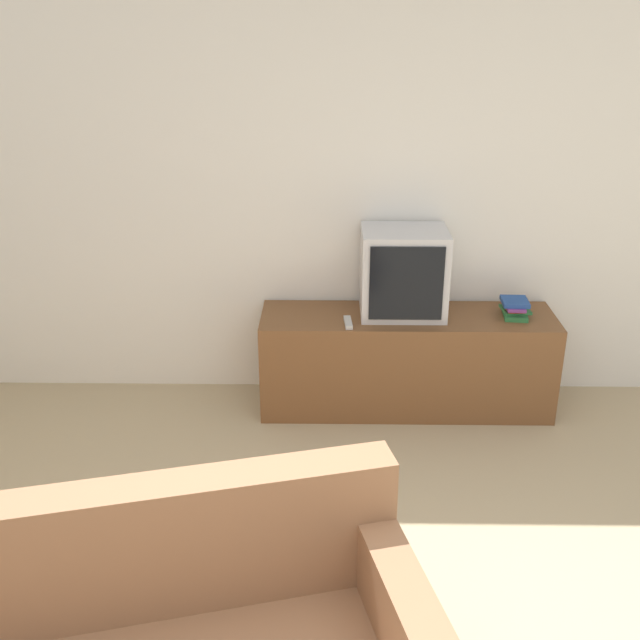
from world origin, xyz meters
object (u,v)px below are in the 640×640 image
at_px(tv_stand, 406,361).
at_px(remote_on_stand, 348,323).
at_px(television, 403,272).
at_px(book_stack, 515,308).

height_order(tv_stand, remote_on_stand, remote_on_stand).
bearing_deg(television, book_stack, -2.90).
bearing_deg(book_stack, tv_stand, -179.17).
relative_size(book_stack, remote_on_stand, 1.38).
height_order(tv_stand, book_stack, book_stack).
bearing_deg(tv_stand, book_stack, 0.83).
distance_m(tv_stand, book_stack, 0.74).
distance_m(television, remote_on_stand, 0.45).
bearing_deg(book_stack, remote_on_stand, -171.46).
relative_size(tv_stand, book_stack, 7.79).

